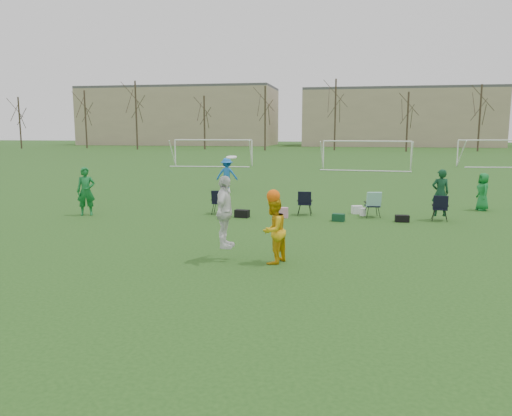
% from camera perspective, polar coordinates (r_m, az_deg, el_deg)
% --- Properties ---
extents(ground, '(260.00, 260.00, 0.00)m').
position_cam_1_polar(ground, '(12.21, -2.63, -7.13)').
color(ground, '#204A17').
rests_on(ground, ground).
extents(fielder_green_near, '(0.82, 0.70, 1.92)m').
position_cam_1_polar(fielder_green_near, '(20.87, -18.86, 1.82)').
color(fielder_green_near, '#126A2C').
rests_on(fielder_green_near, ground).
extents(fielder_blue, '(1.24, 0.81, 1.82)m').
position_cam_1_polar(fielder_blue, '(27.77, -3.34, 3.84)').
color(fielder_blue, blue).
rests_on(fielder_blue, ground).
extents(fielder_green_far, '(0.60, 0.83, 1.58)m').
position_cam_1_polar(fielder_green_far, '(23.05, 24.51, 1.70)').
color(fielder_green_far, '#15782F').
rests_on(fielder_green_far, ground).
extents(center_contest, '(1.96, 1.10, 2.73)m').
position_cam_1_polar(center_contest, '(12.75, -0.86, -1.43)').
color(center_contest, white).
rests_on(center_contest, ground).
extents(sideline_setup, '(9.20, 2.24, 1.93)m').
position_cam_1_polar(sideline_setup, '(19.70, 11.31, 0.61)').
color(sideline_setup, '#103D23').
rests_on(sideline_setup, ground).
extents(goal_left, '(7.39, 0.76, 2.46)m').
position_cam_1_polar(goal_left, '(47.18, -4.92, 7.17)').
color(goal_left, white).
rests_on(goal_left, ground).
extents(goal_mid, '(7.40, 0.63, 2.46)m').
position_cam_1_polar(goal_mid, '(43.45, 12.53, 6.84)').
color(goal_mid, white).
rests_on(goal_mid, ground).
extents(goal_right, '(7.35, 1.14, 2.46)m').
position_cam_1_polar(goal_right, '(51.18, 25.97, 6.44)').
color(goal_right, white).
rests_on(goal_right, ground).
extents(tree_line, '(110.28, 3.28, 11.40)m').
position_cam_1_polar(tree_line, '(81.31, 9.16, 10.07)').
color(tree_line, '#382B21').
rests_on(tree_line, ground).
extents(building_row, '(126.00, 16.00, 13.00)m').
position_cam_1_polar(building_row, '(107.51, 13.11, 10.14)').
color(building_row, tan).
rests_on(building_row, ground).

